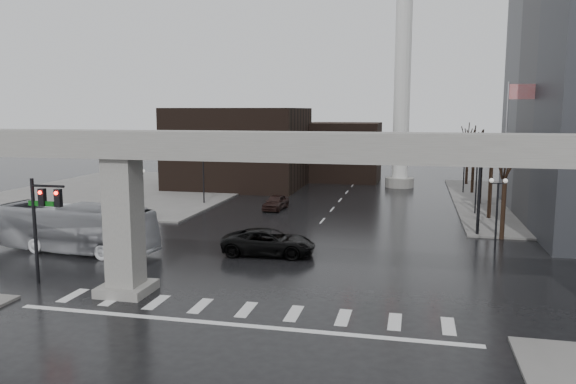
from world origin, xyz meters
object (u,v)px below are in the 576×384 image
pickup_truck (269,242)px  city_bus (75,228)px  signal_mast_arm (430,161)px  far_car (276,202)px

pickup_truck → city_bus: 13.47m
signal_mast_arm → far_car: 17.16m
city_bus → far_car: size_ratio=2.79×
signal_mast_arm → far_car: bearing=151.6°
pickup_truck → far_car: size_ratio=1.47×
pickup_truck → city_bus: (-13.27, -2.20, 0.80)m
signal_mast_arm → far_car: size_ratio=2.81×
pickup_truck → far_car: (-3.79, 17.08, -0.14)m
signal_mast_arm → city_bus: signal_mast_arm is taller
far_car → city_bus: bearing=-111.7°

